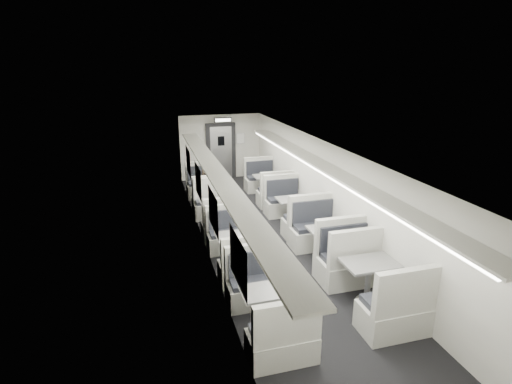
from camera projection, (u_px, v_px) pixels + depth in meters
room at (269, 197)px, 9.41m from camera, size 3.24×12.24×2.64m
booth_left_a at (207, 193)px, 12.31m from camera, size 1.06×2.14×1.15m
booth_left_b at (218, 213)px, 10.61m from camera, size 1.08×2.18×1.17m
booth_left_c at (236, 249)px, 8.64m from camera, size 1.00×2.03×1.09m
booth_left_d at (267, 309)px, 6.56m from camera, size 1.01×2.06×1.10m
booth_right_a at (267, 186)px, 12.94m from camera, size 1.05×2.13×1.14m
booth_right_b at (293, 211)px, 10.77m from camera, size 1.07×2.16×1.16m
booth_right_c at (330, 246)px, 8.69m from camera, size 1.16×2.34×1.25m
booth_right_d at (368, 282)px, 7.26m from camera, size 1.16×2.36×1.26m
passenger at (209, 181)px, 12.15m from camera, size 0.61×0.44×1.55m
window_a at (188, 162)px, 12.09m from camera, size 0.02×1.18×0.84m
window_b at (198, 181)px, 10.08m from camera, size 0.02×1.18×0.84m
window_c at (213, 211)px, 8.07m from camera, size 0.02×1.18×0.84m
window_d at (238, 261)px, 6.06m from camera, size 0.02×1.18×0.84m
luggage_rack_left at (218, 175)px, 8.60m from camera, size 0.46×10.40×0.09m
luggage_rack_right at (324, 167)px, 9.23m from camera, size 0.46×10.40×0.09m
vestibule_door at (221, 152)px, 14.89m from camera, size 1.10×0.13×2.10m
exit_sign at (223, 120)px, 14.06m from camera, size 0.62×0.12×0.16m
wall_notice at (241, 138)px, 14.93m from camera, size 0.32×0.02×0.40m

